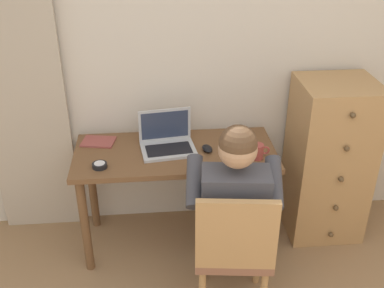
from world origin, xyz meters
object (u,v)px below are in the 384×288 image
dresser (328,160)px  desk (175,166)px  notebook_pad (98,142)px  coffee_mug (257,151)px  computer_mouse (207,148)px  chair (234,247)px  desk_clock (100,165)px  laptop (167,141)px  person_seated (233,200)px

dresser → desk: bearing=-176.4°
notebook_pad → coffee_mug: size_ratio=1.75×
notebook_pad → computer_mouse: bearing=-3.3°
chair → desk_clock: 0.93m
desk → desk_clock: desk_clock is taller
desk → dresser: (1.05, 0.07, -0.05)m
desk_clock → computer_mouse: bearing=12.2°
computer_mouse → notebook_pad: 0.72m
desk_clock → notebook_pad: size_ratio=0.43×
laptop → chair: bearing=-64.9°
desk → notebook_pad: notebook_pad is taller
chair → coffee_mug: chair is taller
computer_mouse → notebook_pad: (-0.70, 0.18, -0.01)m
chair → laptop: bearing=115.1°
coffee_mug → notebook_pad: bearing=163.6°
chair → desk_clock: bearing=146.3°
desk_clock → desk: bearing=19.1°
computer_mouse → coffee_mug: bearing=-35.5°
computer_mouse → coffee_mug: (0.30, -0.12, 0.03)m
person_seated → laptop: size_ratio=3.21×
chair → desk_clock: size_ratio=9.63×
notebook_pad → coffee_mug: coffee_mug is taller
dresser → coffee_mug: size_ratio=9.43×
desk_clock → coffee_mug: coffee_mug is taller
computer_mouse → desk_clock: size_ratio=1.11×
computer_mouse → desk_clock: 0.68m
computer_mouse → desk_clock: (-0.67, -0.14, -0.00)m
chair → computer_mouse: size_ratio=8.67×
person_seated → notebook_pad: 1.02m
person_seated → chair: bearing=-96.1°
person_seated → laptop: 0.63m
dresser → coffee_mug: 0.62m
notebook_pad → chair: bearing=-35.7°
chair → computer_mouse: (-0.08, 0.64, 0.26)m
chair → notebook_pad: bearing=133.7°
desk → person_seated: bearing=-57.8°
laptop → coffee_mug: (0.55, -0.18, -0.00)m
desk → dresser: bearing=3.6°
chair → notebook_pad: (-0.78, 0.82, 0.25)m
desk → person_seated: size_ratio=1.08×
dresser → person_seated: (-0.75, -0.54, 0.10)m
laptop → desk_clock: (-0.42, -0.20, -0.04)m
desk_clock → chair: bearing=-33.7°
person_seated → coffee_mug: 0.41m
notebook_pad → coffee_mug: bearing=-5.7°
dresser → computer_mouse: (-0.85, -0.08, 0.18)m
desk → desk_clock: 0.51m
chair → laptop: (-0.33, 0.70, 0.30)m
dresser → notebook_pad: size_ratio=5.39×
person_seated → desk_clock: 0.83m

